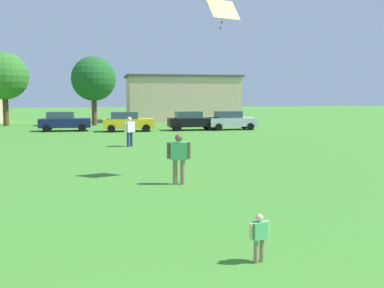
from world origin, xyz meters
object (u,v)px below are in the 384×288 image
parked_car_navy_0 (64,121)px  parked_car_black_2 (191,121)px  tree_center (4,76)px  kite (223,11)px  parked_car_silver_3 (231,120)px  parked_car_yellow_1 (127,121)px  adult_bystander (179,154)px  tree_far_right (94,79)px  bystander_near_trees (130,129)px  child_kite_flyer (259,234)px

parked_car_navy_0 → parked_car_black_2: 11.09m
parked_car_black_2 → tree_center: 19.95m
kite → parked_car_silver_3: (6.82, 21.82, -5.36)m
parked_car_yellow_1 → adult_bystander: bearing=-88.6°
adult_bystander → tree_far_right: (-3.46, 31.07, 3.67)m
bystander_near_trees → adult_bystander: bearing=54.7°
parked_car_silver_3 → tree_far_right: bearing=146.2°
child_kite_flyer → parked_car_silver_3: size_ratio=0.22×
tree_center → child_kite_flyer: bearing=-72.6°
kite → parked_car_black_2: size_ratio=0.31×
tree_center → tree_far_right: 8.82m
adult_bystander → parked_car_navy_0: bearing=-65.6°
parked_car_black_2 → tree_center: tree_center is taller
parked_car_navy_0 → parked_car_black_2: same height
parked_car_yellow_1 → parked_car_silver_3: size_ratio=1.00×
adult_bystander → parked_car_black_2: adult_bystander is taller
adult_bystander → parked_car_silver_3: size_ratio=0.41×
parked_car_yellow_1 → tree_far_right: (-2.90, 8.10, 3.87)m
adult_bystander → tree_center: (-12.20, 32.16, 3.92)m
adult_bystander → child_kite_flyer: bearing=102.6°
kite → parked_car_navy_0: 25.11m
tree_center → bystander_near_trees: bearing=-61.3°
adult_bystander → parked_car_navy_0: (-5.91, 24.39, -0.20)m
adult_bystander → bystander_near_trees: bystander_near_trees is taller
parked_car_navy_0 → parked_car_silver_3: (14.60, -1.45, 0.00)m
tree_center → tree_far_right: size_ratio=1.05×
kite → tree_center: 34.10m
child_kite_flyer → bystander_near_trees: bearing=77.0°
bystander_near_trees → parked_car_silver_3: 14.82m
child_kite_flyer → adult_bystander: bearing=75.1°
parked_car_black_2 → tree_center: (-17.31, 9.01, 4.12)m
child_kite_flyer → kite: (1.62, 8.56, 5.66)m
adult_bystander → bystander_near_trees: size_ratio=0.99×
child_kite_flyer → adult_bystander: 7.46m
adult_bystander → parked_car_silver_3: 24.53m
parked_car_yellow_1 → tree_far_right: bearing=109.7°
bystander_near_trees → parked_car_yellow_1: size_ratio=0.42×
parked_car_navy_0 → tree_far_right: size_ratio=0.61×
bystander_near_trees → tree_far_right: (-2.44, 19.31, 3.66)m
parked_car_navy_0 → parked_car_yellow_1: same height
adult_bystander → bystander_near_trees: (-1.02, 11.75, 0.01)m
kite → parked_car_black_2: bearing=81.6°
parked_car_navy_0 → tree_center: 10.82m
parked_car_silver_3 → tree_far_right: 15.11m
bystander_near_trees → parked_car_black_2: bearing=-158.5°
parked_car_silver_3 → tree_far_right: tree_far_right is taller
parked_car_navy_0 → tree_far_right: bearing=69.8°
adult_bystander → kite: size_ratio=1.36×
child_kite_flyer → adult_bystander: adult_bystander is taller
parked_car_navy_0 → parked_car_yellow_1: (5.36, -1.42, 0.00)m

